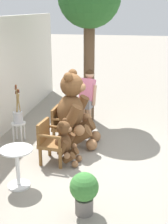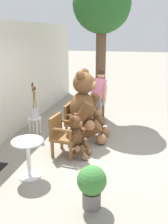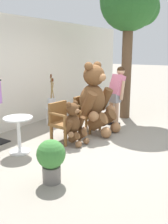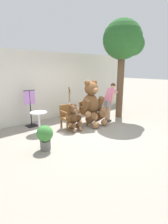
% 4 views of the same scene
% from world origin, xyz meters
% --- Properties ---
extents(ground_plane, '(60.00, 60.00, 0.00)m').
position_xyz_m(ground_plane, '(0.00, 0.00, 0.00)').
color(ground_plane, gray).
extents(back_wall, '(10.00, 0.16, 2.80)m').
position_xyz_m(back_wall, '(0.00, 2.40, 1.40)').
color(back_wall, silver).
rests_on(back_wall, ground).
extents(wooden_chair_left, '(0.61, 0.58, 0.86)m').
position_xyz_m(wooden_chair_left, '(-0.46, 0.74, 0.46)').
color(wooden_chair_left, brown).
rests_on(wooden_chair_left, ground).
extents(wooden_chair_right, '(0.57, 0.53, 0.86)m').
position_xyz_m(wooden_chair_right, '(0.47, 0.74, 0.46)').
color(wooden_chair_right, brown).
rests_on(wooden_chair_right, ground).
extents(teddy_bear_large, '(1.03, 0.97, 1.71)m').
position_xyz_m(teddy_bear_large, '(0.46, 0.47, 0.84)').
color(teddy_bear_large, brown).
rests_on(teddy_bear_large, ground).
extents(teddy_bear_small, '(0.56, 0.55, 0.93)m').
position_xyz_m(teddy_bear_small, '(-0.47, 0.45, 0.45)').
color(teddy_bear_small, brown).
rests_on(teddy_bear_small, ground).
extents(person_visitor, '(0.81, 0.48, 1.56)m').
position_xyz_m(person_visitor, '(1.34, 0.34, 0.92)').
color(person_visitor, black).
rests_on(person_visitor, ground).
extents(white_stool, '(0.34, 0.34, 0.46)m').
position_xyz_m(white_stool, '(0.38, 1.79, 0.36)').
color(white_stool, white).
rests_on(white_stool, ground).
extents(brush_bucket, '(0.22, 0.22, 0.90)m').
position_xyz_m(brush_bucket, '(0.39, 1.79, 0.65)').
color(brush_bucket, silver).
rests_on(brush_bucket, white_stool).
extents(round_side_table, '(0.56, 0.56, 0.72)m').
position_xyz_m(round_side_table, '(-1.47, 1.05, 0.45)').
color(round_side_table, white).
rests_on(round_side_table, ground).
extents(patio_tree, '(1.68, 1.60, 4.07)m').
position_xyz_m(patio_tree, '(2.21, 0.39, 3.16)').
color(patio_tree, brown).
rests_on(patio_tree, ground).
extents(potted_plant, '(0.44, 0.44, 0.68)m').
position_xyz_m(potted_plant, '(-2.00, -0.22, 0.40)').
color(potted_plant, slate).
rests_on(potted_plant, ground).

